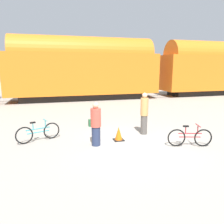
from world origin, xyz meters
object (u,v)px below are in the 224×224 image
object	(u,v)px
bicycle_maroon	(190,137)
person_in_red	(96,124)
person_in_tan	(144,113)
backpack	(91,123)
traffic_cone	(119,134)
bicycle_teal	(38,132)
freight_train	(84,67)

from	to	relation	value
bicycle_maroon	person_in_red	size ratio (longest dim) A/B	0.97
person_in_tan	backpack	bearing A→B (deg)	-121.35
bicycle_maroon	person_in_tan	distance (m)	2.19
person_in_tan	traffic_cone	size ratio (longest dim) A/B	3.29
bicycle_teal	backpack	distance (m)	2.90
freight_train	traffic_cone	world-z (taller)	freight_train
person_in_red	bicycle_teal	bearing A→B (deg)	112.16
person_in_tan	bicycle_maroon	bearing A→B (deg)	40.38
freight_train	person_in_red	world-z (taller)	freight_train
traffic_cone	person_in_red	bearing A→B (deg)	-161.85
person_in_red	freight_train	bearing A→B (deg)	42.65
bicycle_teal	person_in_tan	xyz separation A→B (m)	(4.38, -0.25, 0.56)
bicycle_maroon	person_in_red	distance (m)	3.48
bicycle_maroon	backpack	distance (m)	4.78
freight_train	bicycle_teal	distance (m)	11.64
freight_train	bicycle_teal	xyz separation A→B (m)	(-3.50, -10.81, -2.51)
person_in_red	backpack	bearing A→B (deg)	42.87
person_in_red	traffic_cone	world-z (taller)	person_in_red
bicycle_maroon	traffic_cone	xyz separation A→B (m)	(-2.31, 1.36, -0.10)
freight_train	traffic_cone	bearing A→B (deg)	-92.13
bicycle_teal	traffic_cone	size ratio (longest dim) A/B	2.99
freight_train	person_in_tan	bearing A→B (deg)	-85.47
bicycle_maroon	traffic_cone	world-z (taller)	bicycle_maroon
traffic_cone	backpack	bearing A→B (deg)	105.77
bicycle_teal	traffic_cone	distance (m)	3.17
bicycle_teal	person_in_tan	bearing A→B (deg)	-3.26
bicycle_maroon	traffic_cone	distance (m)	2.68
bicycle_teal	backpack	size ratio (longest dim) A/B	4.84
bicycle_teal	person_in_tan	distance (m)	4.42
person_in_red	backpack	distance (m)	2.79
bicycle_teal	person_in_tan	world-z (taller)	person_in_tan
backpack	traffic_cone	size ratio (longest dim) A/B	0.62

